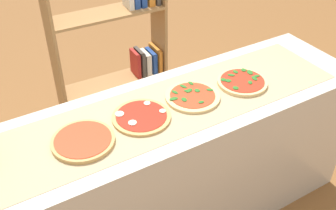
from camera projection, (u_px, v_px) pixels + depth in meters
counter at (168, 169)px, 2.41m from camera, size 2.38×0.65×0.92m
parchment_paper at (168, 108)px, 2.14m from camera, size 2.02×0.49×0.00m
pizza_plain_0 at (83, 141)px, 1.91m from camera, size 0.30×0.30×0.02m
pizza_mozzarella_1 at (141, 117)px, 2.06m from camera, size 0.30×0.30×0.02m
pizza_spinach_2 at (192, 96)px, 2.21m from camera, size 0.30×0.30×0.02m
pizza_spinach_3 at (242, 82)px, 2.32m from camera, size 0.29×0.29×0.03m
bookshelf at (123, 53)px, 2.91m from camera, size 0.81×0.25×1.66m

